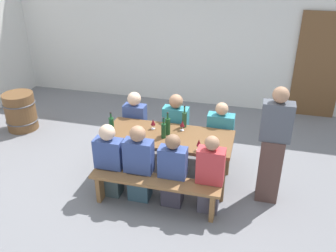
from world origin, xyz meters
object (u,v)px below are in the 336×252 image
seated_guest_near_3 (210,176)px  wine_glass_1 (153,122)px  wine_bottle_0 (164,130)px  tasting_table (168,140)px  bench_near (155,186)px  wine_barrel (21,111)px  seated_guest_far_0 (135,126)px  seated_guest_far_2 (220,137)px  bench_far (179,137)px  wine_bottle_1 (168,126)px  wine_glass_0 (182,124)px  wooden_door (319,66)px  seated_guest_near_0 (110,162)px  seated_guest_near_2 (173,172)px  wine_bottle_2 (112,125)px  wine_bottle_3 (184,119)px  standing_host (273,148)px  wine_glass_2 (199,143)px  seated_guest_far_1 (176,130)px  seated_guest_near_1 (139,165)px

seated_guest_near_3 → wine_glass_1: bearing=54.8°
wine_bottle_0 → tasting_table: bearing=62.9°
bench_near → wine_barrel: (-3.14, 1.60, 0.01)m
seated_guest_far_0 → seated_guest_far_2: seated_guest_far_0 is taller
bench_far → wine_bottle_1: bearing=-91.3°
bench_far → wine_glass_0: 0.73m
wine_glass_1 → seated_guest_far_2: bearing=22.9°
wooden_door → seated_guest_near_0: 4.62m
wine_bottle_1 → wine_bottle_0: bearing=-103.1°
seated_guest_near_0 → seated_guest_near_2: (0.90, 0.00, -0.02)m
wine_bottle_2 → wine_glass_0: size_ratio=2.11×
seated_guest_far_0 → wine_bottle_3: bearing=75.6°
seated_guest_far_0 → standing_host: bearing=73.3°
bench_near → wine_bottle_0: (-0.04, 0.61, 0.52)m
wooden_door → wine_glass_2: bearing=-118.7°
seated_guest_near_3 → standing_host: standing_host is taller
wooden_door → wine_bottle_1: 3.72m
bench_far → seated_guest_far_0: size_ratio=1.55×
wine_glass_2 → seated_guest_far_1: 1.04m
seated_guest_near_1 → seated_guest_far_1: 1.12m
bench_near → wine_barrel: 3.52m
seated_guest_far_2 → bench_near: bearing=-29.2°
wine_glass_1 → wine_glass_2: 0.89m
wine_glass_0 → wine_glass_1: (-0.43, -0.06, -0.00)m
seated_guest_near_0 → seated_guest_far_1: seated_guest_far_1 is taller
wine_bottle_1 → wine_bottle_2: 0.81m
wine_bottle_3 → seated_guest_near_2: (0.04, -0.87, -0.37)m
wine_bottle_1 → seated_guest_far_2: 0.94m
wine_bottle_2 → seated_guest_near_2: bearing=-21.6°
standing_host → wine_barrel: size_ratio=2.33×
wooden_door → wine_barrel: wooden_door is taller
tasting_table → seated_guest_far_1: seated_guest_far_1 is taller
wine_glass_2 → wine_glass_1: bearing=149.9°
wooden_door → seated_guest_near_2: size_ratio=1.96×
tasting_table → seated_guest_near_0: 0.89m
seated_guest_far_1 → standing_host: bearing=66.3°
seated_guest_near_2 → wine_glass_1: bearing=34.5°
seated_guest_far_1 → seated_guest_far_2: 0.71m
bench_far → seated_guest_near_0: size_ratio=1.61×
wine_bottle_0 → seated_guest_near_3: (0.75, -0.46, -0.34)m
seated_guest_near_1 → wine_barrel: size_ratio=1.58×
wine_glass_0 → standing_host: (1.29, -0.30, -0.05)m
seated_guest_far_2 → wine_glass_1: bearing=-67.1°
seated_guest_far_1 → seated_guest_far_0: bearing=-90.0°
tasting_table → seated_guest_far_1: size_ratio=1.60×
wine_glass_0 → seated_guest_near_0: bearing=-139.1°
wine_bottle_2 → standing_host: bearing=1.1°
bench_far → seated_guest_far_2: seated_guest_far_2 is taller
wine_bottle_1 → seated_guest_far_2: size_ratio=0.31×
wine_bottle_0 → seated_guest_far_0: (-0.65, 0.63, -0.32)m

